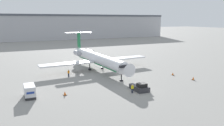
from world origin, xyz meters
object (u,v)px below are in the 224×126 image
at_px(worker_near_tug, 132,88).
at_px(traffic_cone_left, 65,93).
at_px(worker_by_wing, 69,73).
at_px(traffic_cone_right, 173,74).
at_px(traffic_cone_mid, 193,78).
at_px(luggage_cart, 30,91).
at_px(pushback_tug, 140,87).
at_px(airplane_main, 97,59).

distance_m(worker_near_tug, traffic_cone_left, 12.49).
relative_size(worker_near_tug, worker_by_wing, 0.95).
bearing_deg(traffic_cone_left, worker_near_tug, -19.17).
distance_m(traffic_cone_right, traffic_cone_mid, 5.61).
height_order(luggage_cart, traffic_cone_mid, luggage_cart).
distance_m(pushback_tug, worker_by_wing, 18.82).
bearing_deg(pushback_tug, airplane_main, 93.15).
relative_size(airplane_main, worker_by_wing, 17.59).
xyz_separation_m(airplane_main, worker_by_wing, (-8.93, -3.93, -2.21)).
xyz_separation_m(airplane_main, traffic_cone_right, (14.91, -13.24, -2.83)).
bearing_deg(worker_near_tug, airplane_main, 87.30).
distance_m(luggage_cart, worker_by_wing, 14.64).
relative_size(luggage_cart, worker_near_tug, 2.14).
height_order(traffic_cone_left, traffic_cone_right, traffic_cone_left).
relative_size(airplane_main, luggage_cart, 8.69).
distance_m(airplane_main, traffic_cone_mid, 24.88).
height_order(luggage_cart, worker_by_wing, luggage_cart).
bearing_deg(traffic_cone_left, pushback_tug, -13.49).
xyz_separation_m(pushback_tug, traffic_cone_right, (13.82, 6.62, -0.29)).
height_order(airplane_main, traffic_cone_right, airplane_main).
distance_m(luggage_cart, traffic_cone_mid, 35.01).
bearing_deg(pushback_tug, traffic_cone_left, 166.51).
bearing_deg(worker_by_wing, luggage_cart, -131.42).
xyz_separation_m(worker_by_wing, traffic_cone_mid, (25.10, -14.77, -0.56)).
distance_m(pushback_tug, traffic_cone_mid, 15.12).
bearing_deg(luggage_cart, pushback_tug, -14.07).
relative_size(luggage_cart, traffic_cone_left, 5.03).
bearing_deg(luggage_cart, worker_by_wing, 48.58).
bearing_deg(traffic_cone_right, worker_by_wing, 158.69).
xyz_separation_m(worker_near_tug, traffic_cone_mid, (17.14, 1.92, -0.50)).
distance_m(traffic_cone_left, traffic_cone_mid, 29.01).
height_order(worker_by_wing, traffic_cone_left, worker_by_wing).
bearing_deg(traffic_cone_mid, traffic_cone_right, 102.97).
xyz_separation_m(airplane_main, pushback_tug, (1.09, -19.85, -2.55)).
xyz_separation_m(worker_by_wing, traffic_cone_right, (23.85, -9.30, -0.63)).
distance_m(airplane_main, luggage_cart, 23.94).
bearing_deg(worker_by_wing, airplane_main, 23.76).
height_order(worker_near_tug, worker_by_wing, worker_by_wing).
height_order(worker_near_tug, traffic_cone_right, worker_near_tug).
bearing_deg(airplane_main, pushback_tug, -86.85).
bearing_deg(worker_near_tug, pushback_tug, 20.60).
height_order(worker_by_wing, traffic_cone_right, worker_by_wing).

